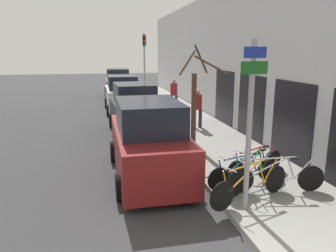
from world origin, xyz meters
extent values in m
plane|color=#333335|center=(0.00, 11.20, 0.00)|extent=(80.00, 80.00, 0.00)
cube|color=gray|center=(2.60, 14.00, 0.07)|extent=(3.20, 32.00, 0.15)
cube|color=#BCBCC1|center=(4.35, 14.00, 3.25)|extent=(0.20, 32.00, 6.50)
cube|color=black|center=(4.23, 6.10, 1.40)|extent=(0.03, 2.20, 2.51)
cube|color=black|center=(4.23, 8.97, 1.40)|extent=(0.03, 2.20, 2.51)
cube|color=black|center=(4.23, 11.84, 1.40)|extent=(0.03, 2.20, 2.51)
cylinder|color=#939399|center=(1.44, 3.31, 1.98)|extent=(0.12, 0.12, 3.66)
cube|color=navy|center=(1.44, 3.24, 3.54)|extent=(0.48, 0.02, 0.22)
cube|color=#19591E|center=(1.44, 3.24, 3.24)|extent=(0.58, 0.02, 0.26)
cylinder|color=black|center=(0.87, 3.26, 0.49)|extent=(0.65, 0.28, 0.69)
cylinder|color=black|center=(2.50, 3.90, 0.49)|extent=(0.65, 0.28, 0.69)
cylinder|color=orange|center=(1.48, 3.50, 0.81)|extent=(0.93, 0.39, 0.57)
cylinder|color=orange|center=(1.57, 3.54, 1.05)|extent=(1.07, 0.45, 0.09)
cylinder|color=orange|center=(2.01, 3.71, 0.79)|extent=(0.21, 0.11, 0.49)
cylinder|color=orange|center=(2.22, 3.79, 0.52)|extent=(0.58, 0.25, 0.08)
cylinder|color=orange|center=(2.30, 3.82, 0.76)|extent=(0.44, 0.19, 0.55)
cylinder|color=orange|center=(0.95, 3.30, 0.79)|extent=(0.20, 0.11, 0.59)
cube|color=black|center=(2.10, 3.74, 1.05)|extent=(0.22, 0.15, 0.04)
cylinder|color=#99999E|center=(1.04, 3.33, 1.08)|extent=(0.18, 0.42, 0.02)
cylinder|color=black|center=(1.65, 4.07, 0.48)|extent=(0.66, 0.14, 0.67)
cylinder|color=black|center=(3.40, 3.79, 0.48)|extent=(0.66, 0.14, 0.67)
cylinder|color=#B7B7BC|center=(2.31, 3.96, 0.79)|extent=(0.99, 0.19, 0.55)
cylinder|color=#B7B7BC|center=(2.40, 3.95, 1.03)|extent=(1.15, 0.21, 0.09)
cylinder|color=#B7B7BC|center=(2.88, 3.88, 0.77)|extent=(0.21, 0.07, 0.48)
cylinder|color=#B7B7BC|center=(3.10, 3.84, 0.51)|extent=(0.62, 0.12, 0.08)
cylinder|color=#B7B7BC|center=(3.18, 3.83, 0.74)|extent=(0.46, 0.10, 0.54)
cylinder|color=#B7B7BC|center=(1.74, 4.05, 0.77)|extent=(0.21, 0.06, 0.58)
cube|color=black|center=(2.97, 3.86, 1.02)|extent=(0.21, 0.11, 0.04)
cylinder|color=#99999E|center=(1.83, 4.04, 1.05)|extent=(0.09, 0.44, 0.02)
cylinder|color=black|center=(1.45, 3.89, 0.50)|extent=(0.60, 0.40, 0.69)
cylinder|color=black|center=(2.83, 4.78, 0.50)|extent=(0.60, 0.40, 0.69)
cylinder|color=#197233|center=(1.97, 4.22, 0.82)|extent=(0.80, 0.53, 0.57)
cylinder|color=#197233|center=(2.03, 4.27, 1.06)|extent=(0.92, 0.60, 0.09)
cylinder|color=#197233|center=(2.42, 4.51, 0.79)|extent=(0.19, 0.14, 0.50)
cylinder|color=#197233|center=(2.59, 4.62, 0.52)|extent=(0.50, 0.33, 0.08)
cylinder|color=#197233|center=(2.66, 4.67, 0.77)|extent=(0.38, 0.26, 0.55)
cylinder|color=#197233|center=(1.52, 3.94, 0.79)|extent=(0.18, 0.13, 0.60)
cube|color=black|center=(2.49, 4.56, 1.05)|extent=(0.21, 0.17, 0.04)
cylinder|color=#99999E|center=(1.58, 3.98, 1.09)|extent=(0.26, 0.38, 0.02)
cylinder|color=black|center=(1.17, 4.30, 0.45)|extent=(0.59, 0.18, 0.60)
cylinder|color=black|center=(2.72, 4.70, 0.45)|extent=(0.59, 0.18, 0.60)
cylinder|color=#1E4799|center=(1.75, 4.45, 0.73)|extent=(0.88, 0.26, 0.50)
cylinder|color=#1E4799|center=(1.83, 4.47, 0.94)|extent=(1.02, 0.30, 0.08)
cylinder|color=#1E4799|center=(2.25, 4.58, 0.71)|extent=(0.20, 0.08, 0.44)
cylinder|color=#1E4799|center=(2.45, 4.63, 0.47)|extent=(0.55, 0.17, 0.07)
cylinder|color=#1E4799|center=(2.53, 4.65, 0.69)|extent=(0.42, 0.13, 0.49)
cylinder|color=#1E4799|center=(1.24, 4.32, 0.71)|extent=(0.19, 0.08, 0.52)
cube|color=black|center=(2.33, 4.60, 0.94)|extent=(0.21, 0.13, 0.04)
cylinder|color=#99999E|center=(1.32, 4.34, 0.97)|extent=(0.13, 0.43, 0.02)
cylinder|color=black|center=(1.77, 4.66, 0.46)|extent=(0.59, 0.27, 0.62)
cylinder|color=black|center=(3.21, 5.25, 0.46)|extent=(0.59, 0.27, 0.62)
cylinder|color=red|center=(2.31, 4.88, 0.75)|extent=(0.82, 0.37, 0.51)
cylinder|color=red|center=(2.38, 4.91, 0.97)|extent=(0.95, 0.42, 0.08)
cylinder|color=red|center=(2.78, 5.07, 0.72)|extent=(0.19, 0.11, 0.45)
cylinder|color=red|center=(2.96, 5.15, 0.48)|extent=(0.52, 0.24, 0.08)
cylinder|color=red|center=(3.03, 5.18, 0.70)|extent=(0.39, 0.18, 0.50)
cylinder|color=red|center=(1.84, 4.69, 0.72)|extent=(0.18, 0.10, 0.54)
cube|color=black|center=(2.85, 5.10, 0.96)|extent=(0.22, 0.15, 0.04)
cylinder|color=#99999E|center=(1.91, 4.72, 0.99)|extent=(0.19, 0.42, 0.02)
cube|color=maroon|center=(-0.32, 6.08, 0.79)|extent=(1.88, 4.77, 1.21)
cube|color=black|center=(-0.32, 5.89, 1.81)|extent=(1.69, 2.49, 0.84)
cylinder|color=black|center=(-1.26, 7.55, 0.33)|extent=(0.22, 0.66, 0.66)
cylinder|color=black|center=(0.60, 7.56, 0.33)|extent=(0.22, 0.66, 0.66)
cylinder|color=black|center=(-1.24, 4.60, 0.33)|extent=(0.22, 0.66, 0.66)
cylinder|color=black|center=(0.62, 4.61, 0.33)|extent=(0.22, 0.66, 0.66)
cube|color=black|center=(-0.18, 11.27, 0.76)|extent=(1.98, 4.25, 1.14)
cube|color=black|center=(-0.17, 11.10, 1.76)|extent=(1.70, 2.24, 0.87)
cylinder|color=black|center=(-1.13, 12.52, 0.34)|extent=(0.25, 0.69, 0.68)
cylinder|color=black|center=(0.64, 12.60, 0.34)|extent=(0.25, 0.69, 0.68)
cylinder|color=black|center=(-1.00, 9.93, 0.34)|extent=(0.25, 0.69, 0.68)
cylinder|color=black|center=(0.77, 10.02, 0.34)|extent=(0.25, 0.69, 0.68)
cube|color=silver|center=(-0.30, 16.85, 0.77)|extent=(1.86, 4.53, 1.20)
cube|color=black|center=(-0.30, 16.67, 1.76)|extent=(1.65, 2.37, 0.77)
cylinder|color=black|center=(-1.22, 18.24, 0.31)|extent=(0.23, 0.63, 0.63)
cylinder|color=black|center=(0.58, 18.26, 0.31)|extent=(0.23, 0.63, 0.63)
cylinder|color=black|center=(-1.18, 15.44, 0.31)|extent=(0.23, 0.63, 0.63)
cylinder|color=black|center=(0.62, 15.47, 0.31)|extent=(0.23, 0.63, 0.63)
cube|color=#51565B|center=(-0.22, 22.87, 0.79)|extent=(1.76, 4.43, 1.21)
cube|color=black|center=(-0.22, 22.69, 1.81)|extent=(1.58, 2.30, 0.84)
cylinder|color=black|center=(-1.10, 24.24, 0.33)|extent=(0.22, 0.66, 0.66)
cylinder|color=black|center=(0.66, 24.24, 0.33)|extent=(0.22, 0.66, 0.66)
cylinder|color=black|center=(-1.10, 21.49, 0.33)|extent=(0.22, 0.66, 0.66)
cylinder|color=black|center=(0.66, 21.49, 0.33)|extent=(0.22, 0.66, 0.66)
cylinder|color=#333338|center=(2.82, 11.08, 0.57)|extent=(0.16, 0.16, 0.85)
cylinder|color=#333338|center=(2.52, 11.04, 0.57)|extent=(0.16, 0.16, 0.85)
cylinder|color=maroon|center=(2.67, 11.06, 1.33)|extent=(0.39, 0.39, 0.67)
sphere|color=tan|center=(2.67, 11.06, 1.78)|extent=(0.23, 0.23, 0.23)
cylinder|color=#333338|center=(2.77, 15.67, 0.59)|extent=(0.17, 0.17, 0.88)
cylinder|color=#333338|center=(2.47, 15.59, 0.59)|extent=(0.17, 0.17, 0.88)
cylinder|color=maroon|center=(2.62, 15.63, 1.38)|extent=(0.41, 0.41, 0.70)
sphere|color=tan|center=(2.62, 15.63, 1.85)|extent=(0.24, 0.24, 0.24)
cylinder|color=#4C3828|center=(1.66, 8.23, 1.48)|extent=(0.18, 0.18, 2.65)
cylinder|color=#4C3828|center=(1.93, 8.34, 3.29)|extent=(0.62, 0.33, 1.01)
cylinder|color=#4C3828|center=(1.32, 7.94, 3.18)|extent=(0.75, 0.65, 0.82)
cylinder|color=#4C3828|center=(2.15, 7.89, 3.10)|extent=(1.06, 0.74, 0.66)
cylinder|color=#939399|center=(1.28, 18.26, 2.40)|extent=(0.10, 0.10, 4.50)
cube|color=black|center=(1.28, 18.16, 4.20)|extent=(0.20, 0.16, 0.64)
sphere|color=red|center=(1.28, 18.07, 4.40)|extent=(0.11, 0.11, 0.11)
sphere|color=orange|center=(1.28, 18.07, 4.20)|extent=(0.11, 0.11, 0.11)
sphere|color=green|center=(1.28, 18.07, 4.00)|extent=(0.11, 0.11, 0.11)
camera|label=1|loc=(-1.64, -2.93, 3.58)|focal=35.00mm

